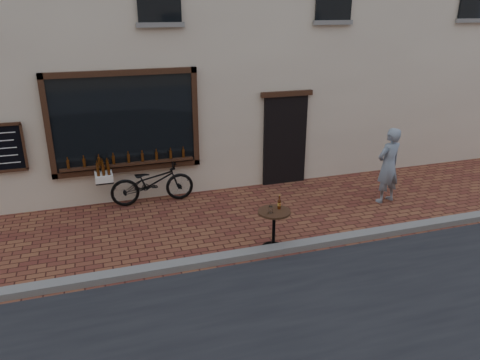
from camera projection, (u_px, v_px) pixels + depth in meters
name	position (u px, v px, depth m)	size (l,w,h in m)	color
ground	(260.00, 261.00, 8.28)	(90.00, 90.00, 0.00)	#5B261D
kerb	(256.00, 253.00, 8.43)	(90.00, 0.25, 0.12)	slate
cargo_bicycle	(151.00, 182.00, 10.52)	(2.15, 0.67, 1.05)	black
bistro_table	(274.00, 222.00, 8.50)	(0.60, 0.60, 1.03)	black
pedestrian	(388.00, 166.00, 10.46)	(0.63, 0.41, 1.73)	gray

